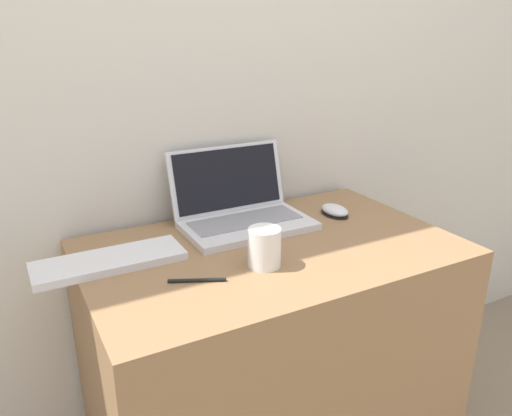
# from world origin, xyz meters

# --- Properties ---
(wall_back) EXTENTS (7.00, 0.04, 2.50)m
(wall_back) POSITION_xyz_m (0.00, 0.67, 1.25)
(wall_back) COLOR silver
(wall_back) RESTS_ON ground_plane
(desk) EXTENTS (1.01, 0.63, 0.78)m
(desk) POSITION_xyz_m (0.00, 0.31, 0.39)
(desk) COLOR #936D47
(desk) RESTS_ON ground_plane
(laptop) EXTENTS (0.37, 0.28, 0.22)m
(laptop) POSITION_xyz_m (0.00, 0.50, 0.82)
(laptop) COLOR silver
(laptop) RESTS_ON desk
(drink_cup) EXTENTS (0.08, 0.08, 0.10)m
(drink_cup) POSITION_xyz_m (-0.08, 0.22, 0.83)
(drink_cup) COLOR white
(drink_cup) RESTS_ON desk
(computer_mouse) EXTENTS (0.07, 0.11, 0.03)m
(computer_mouse) POSITION_xyz_m (0.30, 0.43, 0.79)
(computer_mouse) COLOR black
(computer_mouse) RESTS_ON desk
(external_keyboard) EXTENTS (0.37, 0.13, 0.02)m
(external_keyboard) POSITION_xyz_m (-0.42, 0.41, 0.79)
(external_keyboard) COLOR silver
(external_keyboard) RESTS_ON desk
(pen) EXTENTS (0.13, 0.07, 0.01)m
(pen) POSITION_xyz_m (-0.26, 0.22, 0.78)
(pen) COLOR black
(pen) RESTS_ON desk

